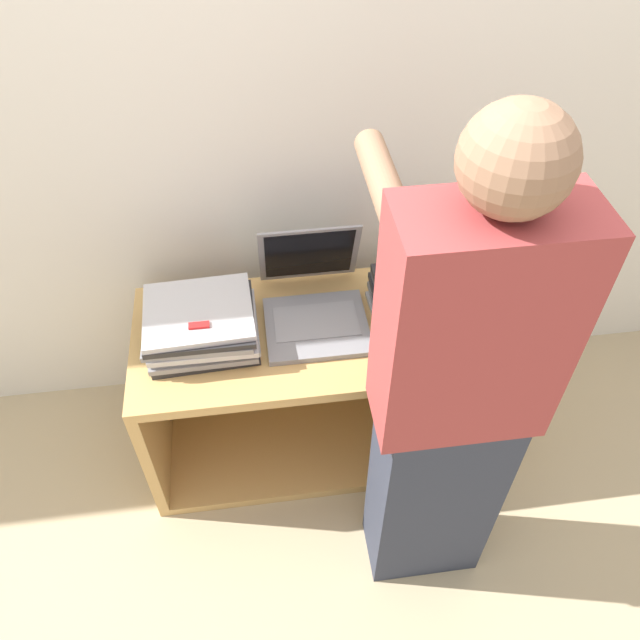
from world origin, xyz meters
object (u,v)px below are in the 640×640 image
laptop_stack_right (427,304)px  laptop_open (314,302)px  laptop_stack_left (202,325)px  person (453,403)px

laptop_stack_right → laptop_open: bearing=169.5°
laptop_stack_left → laptop_stack_right: 0.71m
laptop_open → laptop_stack_left: laptop_open is taller
laptop_open → person: bearing=-62.9°
laptop_stack_left → person: bearing=-37.1°
laptop_open → laptop_stack_left: 0.36m
laptop_open → laptop_stack_right: (0.35, -0.07, 0.01)m
laptop_stack_left → laptop_stack_right: bearing=-0.1°
laptop_stack_right → person: person is taller
laptop_stack_right → person: 0.50m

